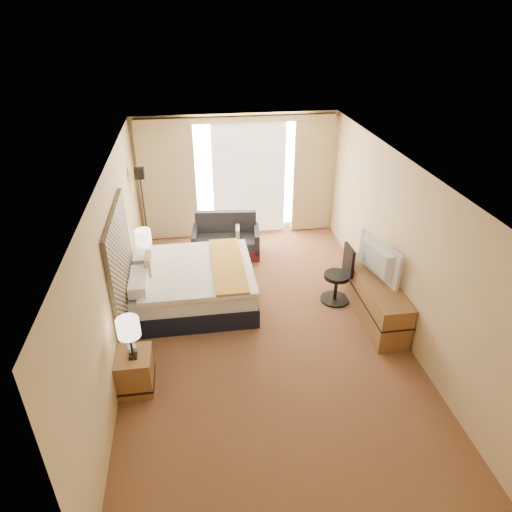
{
  "coord_description": "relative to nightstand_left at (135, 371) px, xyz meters",
  "views": [
    {
      "loc": [
        -0.95,
        -5.74,
        4.54
      ],
      "look_at": [
        -0.05,
        0.4,
        1.07
      ],
      "focal_mm": 32.0,
      "sensor_mm": 36.0,
      "label": 1
    }
  ],
  "objects": [
    {
      "name": "floor",
      "position": [
        1.87,
        1.05,
        -0.28
      ],
      "size": [
        4.2,
        7.0,
        0.02
      ],
      "primitive_type": "cube",
      "color": "#58191B",
      "rests_on": "ground"
    },
    {
      "name": "ceiling",
      "position": [
        1.87,
        1.05,
        2.33
      ],
      "size": [
        4.2,
        7.0,
        0.02
      ],
      "primitive_type": "cube",
      "color": "silver",
      "rests_on": "wall_back"
    },
    {
      "name": "wall_back",
      "position": [
        1.87,
        4.55,
        1.02
      ],
      "size": [
        4.2,
        0.02,
        2.6
      ],
      "primitive_type": "cube",
      "color": "#D2B880",
      "rests_on": "ground"
    },
    {
      "name": "wall_front",
      "position": [
        1.87,
        -2.45,
        1.02
      ],
      "size": [
        4.2,
        0.02,
        2.6
      ],
      "primitive_type": "cube",
      "color": "#D2B880",
      "rests_on": "ground"
    },
    {
      "name": "wall_left",
      "position": [
        -0.23,
        1.05,
        1.02
      ],
      "size": [
        0.02,
        7.0,
        2.6
      ],
      "primitive_type": "cube",
      "color": "#D2B880",
      "rests_on": "ground"
    },
    {
      "name": "wall_right",
      "position": [
        3.97,
        1.05,
        1.02
      ],
      "size": [
        0.02,
        7.0,
        2.6
      ],
      "primitive_type": "cube",
      "color": "#D2B880",
      "rests_on": "ground"
    },
    {
      "name": "headboard",
      "position": [
        -0.19,
        1.25,
        1.01
      ],
      "size": [
        0.06,
        1.85,
        1.5
      ],
      "primitive_type": "cube",
      "color": "black",
      "rests_on": "wall_left"
    },
    {
      "name": "nightstand_left",
      "position": [
        0.0,
        0.0,
        0.0
      ],
      "size": [
        0.45,
        0.52,
        0.55
      ],
      "primitive_type": "cube",
      "color": "brown",
      "rests_on": "floor"
    },
    {
      "name": "nightstand_right",
      "position": [
        0.0,
        2.5,
        0.0
      ],
      "size": [
        0.45,
        0.52,
        0.55
      ],
      "primitive_type": "cube",
      "color": "brown",
      "rests_on": "floor"
    },
    {
      "name": "media_dresser",
      "position": [
        3.7,
        1.05,
        0.07
      ],
      "size": [
        0.5,
        1.8,
        0.7
      ],
      "primitive_type": "cube",
      "color": "brown",
      "rests_on": "floor"
    },
    {
      "name": "window",
      "position": [
        2.12,
        4.52,
        1.04
      ],
      "size": [
        2.3,
        0.02,
        2.3
      ],
      "primitive_type": "cube",
      "color": "white",
      "rests_on": "wall_back"
    },
    {
      "name": "curtains",
      "position": [
        1.87,
        4.44,
        1.13
      ],
      "size": [
        4.12,
        0.19,
        2.56
      ],
      "color": "#C6BC8B",
      "rests_on": "floor"
    },
    {
      "name": "bed",
      "position": [
        0.81,
        1.9,
        0.08
      ],
      "size": [
        2.0,
        1.83,
        0.97
      ],
      "color": "black",
      "rests_on": "floor"
    },
    {
      "name": "loveseat",
      "position": [
        1.52,
        3.54,
        0.0
      ],
      "size": [
        1.41,
        0.85,
        0.83
      ],
      "rotation": [
        0.0,
        0.0,
        -0.11
      ],
      "color": "#54181E",
      "rests_on": "floor"
    },
    {
      "name": "floor_lamp",
      "position": [
        -0.03,
        3.59,
        1.05
      ],
      "size": [
        0.24,
        0.24,
        1.88
      ],
      "color": "black",
      "rests_on": "floor"
    },
    {
      "name": "desk_chair",
      "position": [
        3.28,
        1.6,
        0.18
      ],
      "size": [
        0.5,
        0.5,
        1.03
      ],
      "rotation": [
        0.0,
        0.0,
        0.03
      ],
      "color": "black",
      "rests_on": "floor"
    },
    {
      "name": "lamp_left",
      "position": [
        0.01,
        -0.05,
        0.74
      ],
      "size": [
        0.29,
        0.29,
        0.6
      ],
      "color": "black",
      "rests_on": "nightstand_left"
    },
    {
      "name": "lamp_right",
      "position": [
        0.02,
        2.53,
        0.72
      ],
      "size": [
        0.27,
        0.27,
        0.58
      ],
      "color": "black",
      "rests_on": "nightstand_right"
    },
    {
      "name": "tissue_box",
      "position": [
        -0.0,
        0.06,
        0.32
      ],
      "size": [
        0.14,
        0.14,
        0.1
      ],
      "primitive_type": "cube",
      "rotation": [
        0.0,
        0.0,
        0.36
      ],
      "color": "#82ACC9",
      "rests_on": "nightstand_left"
    },
    {
      "name": "telephone",
      "position": [
        0.04,
        2.33,
        0.31
      ],
      "size": [
        0.19,
        0.15,
        0.07
      ],
      "primitive_type": "cube",
      "rotation": [
        0.0,
        0.0,
        -0.03
      ],
      "color": "black",
      "rests_on": "nightstand_right"
    },
    {
      "name": "television",
      "position": [
        3.65,
        1.18,
        0.72
      ],
      "size": [
        0.36,
        1.04,
        0.6
      ],
      "primitive_type": "imported",
      "rotation": [
        0.0,
        0.0,
        1.79
      ],
      "color": "black",
      "rests_on": "media_dresser"
    }
  ]
}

